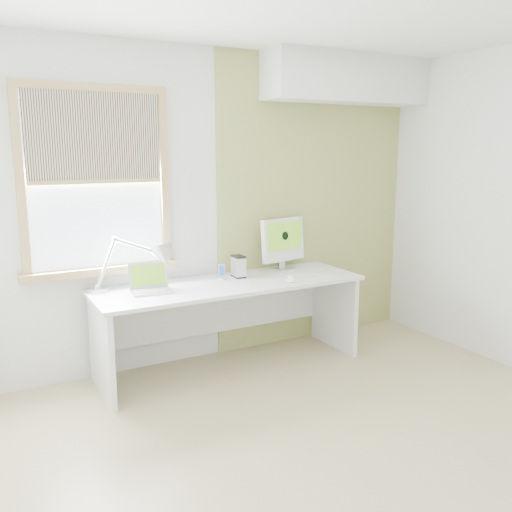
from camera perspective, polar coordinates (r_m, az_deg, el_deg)
room at (r=3.16m, az=9.19°, el=2.08°), size 4.04×3.54×2.64m
accent_wall at (r=5.14m, az=6.11°, el=5.64°), size 2.00×0.02×2.60m
soffit at (r=5.14m, az=9.44°, el=17.85°), size 1.60×0.40×0.42m
window at (r=4.28m, az=-16.35°, el=7.43°), size 1.20×0.14×1.42m
desk at (r=4.51m, az=-3.06°, el=-5.02°), size 2.20×0.70×0.73m
desk_lamp at (r=4.25m, az=-10.88°, el=-0.48°), size 0.71×0.37×0.41m
laptop at (r=4.21m, az=-11.03°, el=-2.93°), size 0.31×0.26×0.21m
phone_dock at (r=4.49m, az=-3.61°, el=-2.01°), size 0.08×0.08×0.13m
external_drive at (r=4.57m, az=-1.86°, el=-1.09°), size 0.10×0.15×0.18m
imac at (r=4.85m, az=2.84°, el=1.61°), size 0.47×0.20×0.46m
keyboard at (r=4.65m, az=5.87°, el=-1.97°), size 0.42×0.14×0.02m
mouse at (r=4.41m, az=3.62°, el=-2.58°), size 0.08×0.10×0.03m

